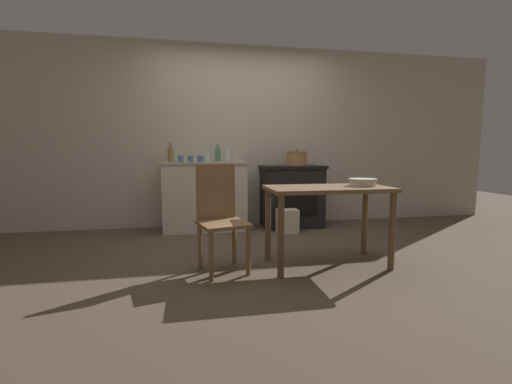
{
  "coord_description": "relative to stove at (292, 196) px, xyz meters",
  "views": [
    {
      "loc": [
        -0.72,
        -3.36,
        1.05
      ],
      "look_at": [
        0.0,
        0.43,
        0.6
      ],
      "focal_mm": 24.0,
      "sensor_mm": 36.0,
      "label": 1
    }
  ],
  "objects": [
    {
      "name": "bottle_far_left",
      "position": [
        -1.03,
        0.09,
        0.58
      ],
      "size": [
        0.08,
        0.08,
        0.23
      ],
      "color": "#517F5B",
      "rests_on": "counter_cabinet"
    },
    {
      "name": "stock_pot",
      "position": [
        0.06,
        -0.03,
        0.53
      ],
      "size": [
        0.29,
        0.29,
        0.22
      ],
      "color": "#B77A47",
      "rests_on": "stove"
    },
    {
      "name": "cup_right",
      "position": [
        -1.4,
        -0.06,
        0.53
      ],
      "size": [
        0.07,
        0.07,
        0.08
      ],
      "primitive_type": "cylinder",
      "color": "#4C6B99",
      "rests_on": "counter_cabinet"
    },
    {
      "name": "cup_mid_right",
      "position": [
        -1.28,
        -0.17,
        0.53
      ],
      "size": [
        0.08,
        0.08,
        0.08
      ],
      "primitive_type": "cylinder",
      "color": "#4C6B99",
      "rests_on": "counter_cabinet"
    },
    {
      "name": "counter_cabinet",
      "position": [
        -1.22,
        0.01,
        0.03
      ],
      "size": [
        1.12,
        0.56,
        0.92
      ],
      "color": "beige",
      "rests_on": "ground_plane"
    },
    {
      "name": "chair",
      "position": [
        -1.16,
        -1.65,
        0.06
      ],
      "size": [
        0.49,
        0.49,
        0.95
      ],
      "rotation": [
        0.0,
        0.0,
        0.25
      ],
      "color": "olive",
      "rests_on": "ground_plane"
    },
    {
      "name": "stove",
      "position": [
        0.0,
        0.0,
        0.0
      ],
      "size": [
        0.86,
        0.57,
        0.86
      ],
      "color": "black",
      "rests_on": "ground_plane"
    },
    {
      "name": "flour_sack",
      "position": [
        -0.18,
        -0.41,
        -0.28
      ],
      "size": [
        0.27,
        0.19,
        0.31
      ],
      "primitive_type": "cube",
      "color": "beige",
      "rests_on": "ground_plane"
    },
    {
      "name": "cup_center",
      "position": [
        -1.53,
        -0.12,
        0.53
      ],
      "size": [
        0.07,
        0.07,
        0.08
      ],
      "primitive_type": "cylinder",
      "color": "#4C6B99",
      "rests_on": "counter_cabinet"
    },
    {
      "name": "wall_back",
      "position": [
        -0.68,
        0.3,
        0.84
      ],
      "size": [
        8.0,
        0.07,
        2.55
      ],
      "color": "beige",
      "rests_on": "ground_plane"
    },
    {
      "name": "work_table",
      "position": [
        -0.17,
        -1.71,
        0.18
      ],
      "size": [
        1.12,
        0.59,
        0.74
      ],
      "color": "brown",
      "rests_on": "ground_plane"
    },
    {
      "name": "cup_center_right",
      "position": [
        -0.8,
        -0.05,
        0.54
      ],
      "size": [
        0.08,
        0.08,
        0.09
      ],
      "primitive_type": "cylinder",
      "color": "beige",
      "rests_on": "counter_cabinet"
    },
    {
      "name": "bottle_center_left",
      "position": [
        -0.9,
        0.11,
        0.57
      ],
      "size": [
        0.07,
        0.07,
        0.2
      ],
      "color": "silver",
      "rests_on": "counter_cabinet"
    },
    {
      "name": "mixing_bowl_large",
      "position": [
        0.18,
        -1.7,
        0.34
      ],
      "size": [
        0.26,
        0.26,
        0.07
      ],
      "color": "silver",
      "rests_on": "work_table"
    },
    {
      "name": "bottle_left",
      "position": [
        -1.66,
        0.1,
        0.59
      ],
      "size": [
        0.08,
        0.08,
        0.26
      ],
      "color": "olive",
      "rests_on": "counter_cabinet"
    },
    {
      "name": "bottle_mid_left",
      "position": [
        -1.17,
        0.13,
        0.55
      ],
      "size": [
        0.06,
        0.06,
        0.16
      ],
      "color": "silver",
      "rests_on": "counter_cabinet"
    },
    {
      "name": "ground_plane",
      "position": [
        -0.68,
        -1.28,
        -0.43
      ],
      "size": [
        14.0,
        14.0,
        0.0
      ],
      "primitive_type": "plane",
      "color": "brown"
    }
  ]
}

